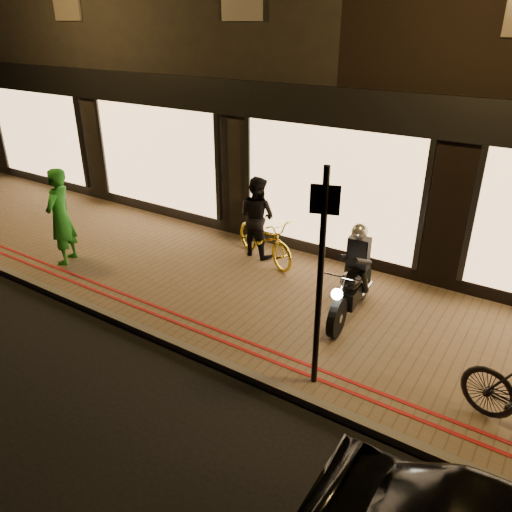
{
  "coord_description": "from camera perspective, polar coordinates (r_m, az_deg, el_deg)",
  "views": [
    {
      "loc": [
        3.89,
        -4.57,
        4.59
      ],
      "look_at": [
        -0.12,
        1.56,
        1.1
      ],
      "focal_mm": 35.0,
      "sensor_mm": 36.0,
      "label": 1
    }
  ],
  "objects": [
    {
      "name": "ground",
      "position": [
        7.55,
        -5.87,
        -12.07
      ],
      "size": [
        90.0,
        90.0,
        0.0
      ],
      "primitive_type": "plane",
      "color": "black",
      "rests_on": "ground"
    },
    {
      "name": "sidewalk",
      "position": [
        8.88,
        2.2,
        -5.21
      ],
      "size": [
        50.0,
        4.0,
        0.12
      ],
      "primitive_type": "cube",
      "color": "brown",
      "rests_on": "ground"
    },
    {
      "name": "kerb_stone",
      "position": [
        7.55,
        -5.65,
        -11.52
      ],
      "size": [
        50.0,
        0.14,
        0.12
      ],
      "primitive_type": "cube",
      "color": "#59544C",
      "rests_on": "ground"
    },
    {
      "name": "red_kerb_lines",
      "position": [
        7.83,
        -3.37,
        -9.35
      ],
      "size": [
        50.0,
        0.26,
        0.01
      ],
      "color": "maroon",
      "rests_on": "sidewalk"
    },
    {
      "name": "building_row",
      "position": [
        14.11,
        18.7,
        22.88
      ],
      "size": [
        48.0,
        10.11,
        8.5
      ],
      "color": "black",
      "rests_on": "ground"
    },
    {
      "name": "motorcycle",
      "position": [
        8.24,
        11.0,
        -2.93
      ],
      "size": [
        0.61,
        1.94,
        1.59
      ],
      "rotation": [
        0.0,
        0.0,
        0.09
      ],
      "color": "black",
      "rests_on": "sidewalk"
    },
    {
      "name": "sign_post",
      "position": [
        6.14,
        7.39,
        -1.77
      ],
      "size": [
        0.34,
        0.14,
        3.0
      ],
      "rotation": [
        0.0,
        0.0,
        0.32
      ],
      "color": "black",
      "rests_on": "sidewalk"
    },
    {
      "name": "bicycle_gold",
      "position": [
        10.03,
        1.03,
        2.04
      ],
      "size": [
        1.93,
        1.32,
        0.96
      ],
      "primitive_type": "imported",
      "rotation": [
        0.0,
        0.0,
        1.16
      ],
      "color": "yellow",
      "rests_on": "sidewalk"
    },
    {
      "name": "person_green",
      "position": [
        10.51,
        -21.46,
        4.19
      ],
      "size": [
        0.71,
        0.83,
        1.93
      ],
      "primitive_type": "imported",
      "rotation": [
        0.0,
        0.0,
        -1.16
      ],
      "color": "#217E23",
      "rests_on": "sidewalk"
    },
    {
      "name": "person_dark",
      "position": [
        10.15,
        0.11,
        4.52
      ],
      "size": [
        0.89,
        0.73,
        1.68
      ],
      "primitive_type": "imported",
      "rotation": [
        0.0,
        0.0,
        3.02
      ],
      "color": "black",
      "rests_on": "sidewalk"
    }
  ]
}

